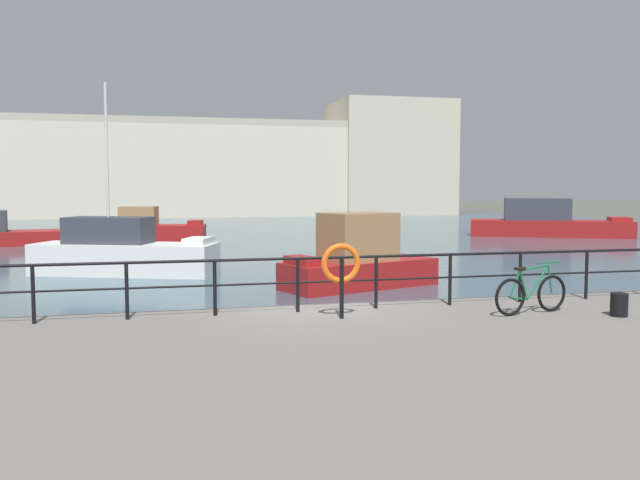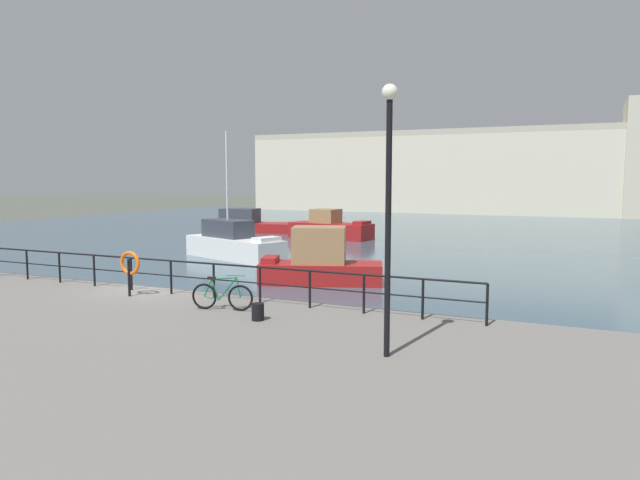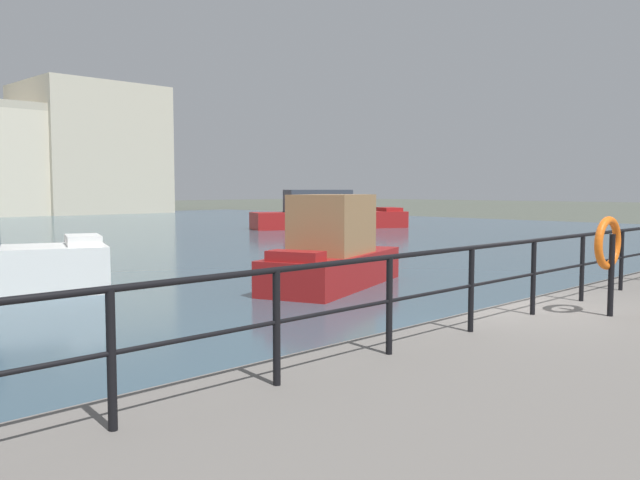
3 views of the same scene
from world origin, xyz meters
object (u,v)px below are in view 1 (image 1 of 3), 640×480
at_px(moored_blue_motorboat, 122,252).
at_px(mooring_bollard, 619,305).
at_px(moored_green_narrowboat, 547,222).
at_px(harbor_building, 242,169).
at_px(moored_cabin_cruiser, 358,259).
at_px(life_ring_stand, 341,266).
at_px(moored_white_yacht, 146,232).
at_px(parked_bicycle, 531,294).

bearing_deg(moored_blue_motorboat, mooring_bollard, -34.08).
height_order(moored_green_narrowboat, mooring_bollard, moored_green_narrowboat).
height_order(harbor_building, moored_cabin_cruiser, harbor_building).
xyz_separation_m(moored_blue_motorboat, mooring_bollard, (9.80, -14.00, 0.13)).
bearing_deg(moored_blue_motorboat, moored_cabin_cruiser, -12.84).
relative_size(harbor_building, moored_cabin_cruiser, 10.95).
bearing_deg(mooring_bollard, harbor_building, 89.71).
distance_m(mooring_bollard, life_ring_stand, 5.32).
relative_size(harbor_building, life_ring_stand, 41.91).
relative_size(moored_blue_motorboat, life_ring_stand, 4.91).
height_order(moored_cabin_cruiser, life_ring_stand, moored_cabin_cruiser).
xyz_separation_m(moored_white_yacht, mooring_bollard, (9.24, -25.89, 0.18)).
xyz_separation_m(moored_white_yacht, parked_bicycle, (7.75, -25.28, 0.35)).
xyz_separation_m(moored_white_yacht, life_ring_stand, (4.09, -24.82, 0.94)).
xyz_separation_m(moored_cabin_cruiser, moored_white_yacht, (-6.83, 16.83, -0.13)).
bearing_deg(moored_white_yacht, moored_blue_motorboat, -84.13).
xyz_separation_m(parked_bicycle, life_ring_stand, (-3.67, 0.46, 0.59)).
bearing_deg(life_ring_stand, harbor_building, 84.96).
bearing_deg(harbor_building, life_ring_stand, -95.04).
height_order(moored_blue_motorboat, life_ring_stand, moored_blue_motorboat).
height_order(moored_cabin_cruiser, moored_white_yacht, moored_cabin_cruiser).
xyz_separation_m(moored_cabin_cruiser, mooring_bollard, (2.41, -9.06, 0.05)).
distance_m(moored_cabin_cruiser, moored_white_yacht, 18.16).
bearing_deg(life_ring_stand, moored_blue_motorboat, 109.77).
bearing_deg(moored_green_narrowboat, mooring_bollard, -93.57).
height_order(mooring_bollard, life_ring_stand, life_ring_stand).
bearing_deg(parked_bicycle, moored_cabin_cruiser, 83.72).
bearing_deg(life_ring_stand, moored_cabin_cruiser, 71.06).
distance_m(moored_blue_motorboat, moored_cabin_cruiser, 8.89).
bearing_deg(mooring_bollard, moored_green_narrowboat, 59.93).
bearing_deg(harbor_building, moored_cabin_cruiser, -92.89).
relative_size(moored_blue_motorboat, moored_cabin_cruiser, 1.28).
distance_m(moored_white_yacht, parked_bicycle, 26.45).
xyz_separation_m(moored_blue_motorboat, parked_bicycle, (8.32, -13.40, 0.30)).
xyz_separation_m(moored_blue_motorboat, moored_white_yacht, (0.56, 11.88, -0.05)).
relative_size(moored_cabin_cruiser, moored_white_yacht, 0.84).
height_order(harbor_building, moored_white_yacht, harbor_building).
relative_size(moored_green_narrowboat, mooring_bollard, 22.60).
height_order(moored_white_yacht, mooring_bollard, moored_white_yacht).
xyz_separation_m(harbor_building, life_ring_stand, (-5.47, -62.01, -3.52)).
distance_m(harbor_building, moored_white_yacht, 38.66).
height_order(moored_green_narrowboat, moored_white_yacht, moored_green_narrowboat).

